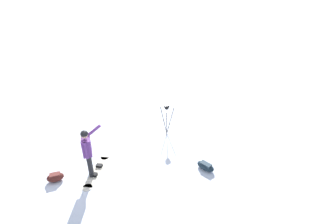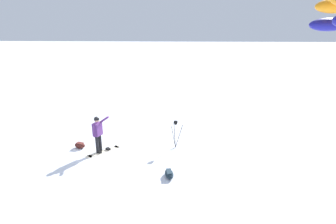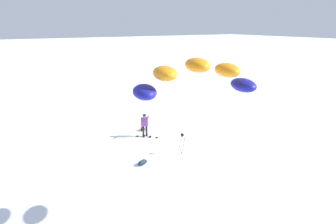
{
  "view_description": "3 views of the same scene",
  "coord_description": "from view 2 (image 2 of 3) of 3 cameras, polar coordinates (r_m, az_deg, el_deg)",
  "views": [
    {
      "loc": [
        6.64,
        -1.7,
        5.38
      ],
      "look_at": [
        0.7,
        1.94,
        1.77
      ],
      "focal_mm": 25.94,
      "sensor_mm": 36.0,
      "label": 1
    },
    {
      "loc": [
        10.11,
        3.42,
        5.05
      ],
      "look_at": [
        0.84,
        2.48,
        2.15
      ],
      "focal_mm": 27.16,
      "sensor_mm": 36.0,
      "label": 2
    },
    {
      "loc": [
        6.88,
        13.86,
        7.24
      ],
      "look_at": [
        1.3,
        4.29,
        3.43
      ],
      "focal_mm": 27.08,
      "sensor_mm": 36.0,
      "label": 3
    }
  ],
  "objects": [
    {
      "name": "gear_bag_small",
      "position": [
        9.57,
        0.24,
        -13.67
      ],
      "size": [
        0.68,
        0.46,
        0.24
      ],
      "color": "#192833",
      "rests_on": "ground_plane"
    },
    {
      "name": "gear_bag_large",
      "position": [
        12.4,
        -19.17,
        -7.04
      ],
      "size": [
        0.42,
        0.55,
        0.26
      ],
      "color": "#4C1E19",
      "rests_on": "ground_plane"
    },
    {
      "name": "snowboard",
      "position": [
        11.79,
        -14.22,
        -8.5
      ],
      "size": [
        1.44,
        1.23,
        0.1
      ],
      "color": "beige",
      "rests_on": "ground_plane"
    },
    {
      "name": "camera_tripod",
      "position": [
        11.5,
        1.74,
        -3.73
      ],
      "size": [
        0.61,
        0.52,
        1.29
      ],
      "color": "#262628",
      "rests_on": "ground_plane"
    },
    {
      "name": "ground_plane",
      "position": [
        11.81,
        -11.74,
        -8.41
      ],
      "size": [
        300.0,
        300.0,
        0.0
      ],
      "primitive_type": "plane",
      "color": "white"
    },
    {
      "name": "snowboarder",
      "position": [
        11.42,
        -15.49,
        -4.11
      ],
      "size": [
        0.46,
        0.71,
        1.68
      ],
      "color": "black",
      "rests_on": "ground_plane"
    }
  ]
}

